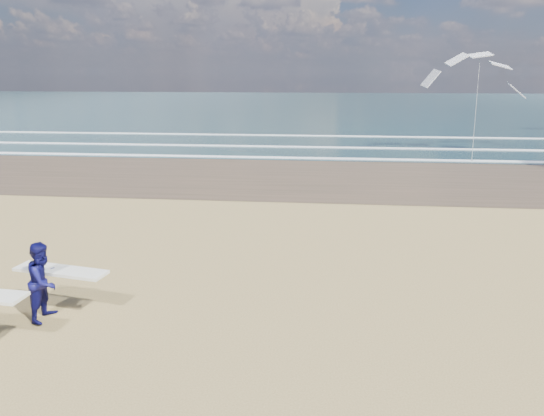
# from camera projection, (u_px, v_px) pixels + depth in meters

# --- Properties ---
(ocean) EXTENTS (220.00, 100.00, 0.02)m
(ocean) POSITION_uv_depth(u_px,v_px,m) (413.00, 107.00, 76.37)
(ocean) COLOR #193437
(ocean) RESTS_ON ground
(foam_breakers) EXTENTS (220.00, 11.70, 0.05)m
(foam_breakers) POSITION_uv_depth(u_px,v_px,m) (525.00, 149.00, 34.31)
(foam_breakers) COLOR white
(foam_breakers) RESTS_ON ground
(surfer_far) EXTENTS (2.26, 1.26, 1.79)m
(surfer_far) POSITION_uv_depth(u_px,v_px,m) (46.00, 280.00, 10.69)
(surfer_far) COLOR #0D0D49
(surfer_far) RESTS_ON ground
(kite_1) EXTENTS (6.70, 4.84, 7.69)m
(kite_1) POSITION_uv_depth(u_px,v_px,m) (478.00, 85.00, 31.08)
(kite_1) COLOR slate
(kite_1) RESTS_ON ground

